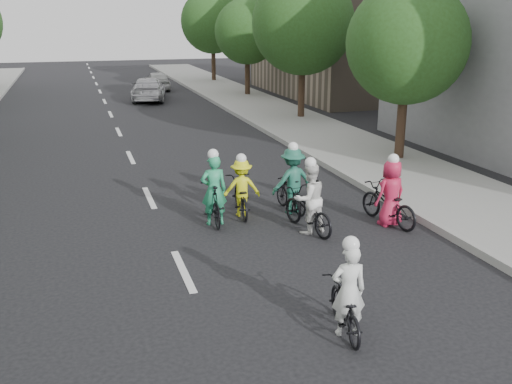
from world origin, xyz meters
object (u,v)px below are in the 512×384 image
cyclist_2 (346,302)px  follow_car_trail (158,81)px  cyclist_3 (241,193)px  cyclist_0 (389,200)px  cyclist_4 (213,198)px  follow_car_lead (149,89)px  cyclist_5 (308,206)px  cyclist_1 (292,185)px

cyclist_2 → follow_car_trail: bearing=-83.2°
cyclist_3 → follow_car_trail: size_ratio=0.49×
cyclist_0 → cyclist_4: bearing=-30.1°
cyclist_0 → cyclist_3: 3.62m
cyclist_3 → cyclist_4: cyclist_4 is taller
cyclist_3 → follow_car_lead: 21.68m
cyclist_3 → cyclist_5: cyclist_5 is taller
cyclist_0 → cyclist_3: bearing=-40.2°
follow_car_lead → cyclist_4: bearing=96.5°
cyclist_2 → cyclist_3: cyclist_2 is taller
cyclist_3 → cyclist_4: bearing=33.7°
cyclist_5 → cyclist_3: bearing=-66.2°
cyclist_1 → cyclist_0: bearing=132.5°
cyclist_0 → cyclist_1: bearing=-50.3°
cyclist_3 → cyclist_2: bearing=96.8°
cyclist_2 → cyclist_5: 4.45m
cyclist_3 → cyclist_5: 1.98m
cyclist_1 → cyclist_5: (-0.14, -1.39, -0.09)m
cyclist_2 → cyclist_3: (0.02, 5.90, 0.05)m
follow_car_trail → cyclist_3: bearing=89.0°
cyclist_0 → cyclist_2: (-3.19, -4.16, -0.08)m
cyclist_1 → follow_car_lead: size_ratio=0.39×
cyclist_1 → cyclist_5: bearing=75.7°
follow_car_trail → cyclist_4: bearing=87.4°
cyclist_5 → cyclist_1: bearing=-107.2°
cyclist_1 → cyclist_5: 1.40m
cyclist_1 → follow_car_lead: (-0.72, 21.89, -0.04)m
cyclist_4 → follow_car_lead: (1.36, 22.08, 0.04)m
cyclist_2 → cyclist_4: bearing=-71.8°
cyclist_1 → cyclist_2: 5.84m
follow_car_lead → cyclist_5: bearing=101.5°
cyclist_0 → cyclist_1: (-1.89, 1.52, 0.12)m
cyclist_3 → cyclist_4: 0.90m
cyclist_0 → follow_car_lead: size_ratio=0.42×
cyclist_3 → follow_car_lead: size_ratio=0.39×
cyclist_0 → cyclist_3: size_ratio=1.08×
cyclist_0 → cyclist_5: (-2.03, 0.13, 0.02)m
cyclist_2 → follow_car_lead: 27.58m
cyclist_5 → follow_car_trail: 28.47m
cyclist_3 → cyclist_0: bearing=158.3°
cyclist_1 → cyclist_2: bearing=68.4°
cyclist_1 → cyclist_3: bearing=-18.3°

